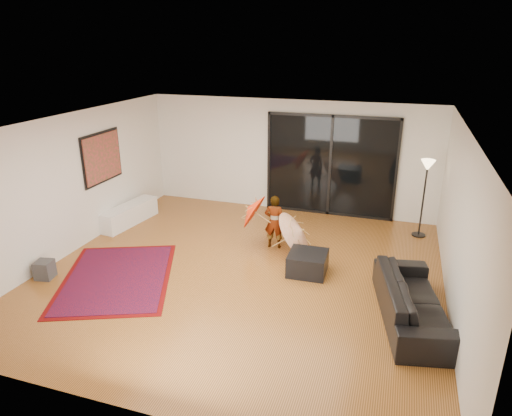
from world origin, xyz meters
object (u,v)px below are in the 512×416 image
at_px(media_console, 129,214).
at_px(sofa, 413,300).
at_px(child, 274,222).
at_px(ottoman, 308,263).

distance_m(media_console, sofa, 6.53).
height_order(sofa, child, child).
height_order(media_console, sofa, sofa).
relative_size(ottoman, child, 0.61).
bearing_deg(media_console, sofa, -10.63).
bearing_deg(media_console, ottoman, -6.13).
bearing_deg(ottoman, child, 135.09).
height_order(media_console, ottoman, media_console).
bearing_deg(sofa, media_console, 59.86).
distance_m(sofa, child, 3.26).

